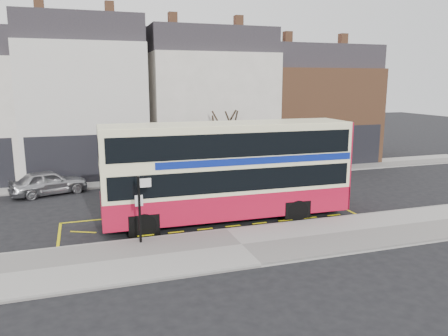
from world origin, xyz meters
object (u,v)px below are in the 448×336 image
object	(u,v)px
car_silver	(49,182)
street_tree_right	(224,119)
car_grey	(206,173)
double_decker_bus	(228,170)
bus_stop_post	(141,203)
car_white	(306,166)

from	to	relation	value
car_silver	street_tree_right	bearing A→B (deg)	-100.22
car_grey	double_decker_bus	bearing A→B (deg)	-171.21
car_silver	car_grey	distance (m)	9.49
double_decker_bus	car_grey	xyz separation A→B (m)	(1.04, 7.64, -1.73)
double_decker_bus	street_tree_right	bearing A→B (deg)	74.08
double_decker_bus	car_silver	world-z (taller)	double_decker_bus
bus_stop_post	car_white	xyz separation A→B (m)	(12.75, 9.77, -1.08)
double_decker_bus	car_white	world-z (taller)	double_decker_bus
car_grey	street_tree_right	distance (m)	4.10
bus_stop_post	car_grey	world-z (taller)	bus_stop_post
car_grey	car_white	size ratio (longest dim) A/B	0.87
car_white	street_tree_right	distance (m)	6.60
car_silver	street_tree_right	distance (m)	11.87
car_silver	street_tree_right	xyz separation A→B (m)	(11.30, 1.51, 3.28)
car_grey	street_tree_right	world-z (taller)	street_tree_right
bus_stop_post	car_white	size ratio (longest dim) A/B	0.55
bus_stop_post	street_tree_right	distance (m)	13.65
car_grey	car_white	world-z (taller)	car_white
car_white	double_decker_bus	bearing A→B (deg)	130.42
double_decker_bus	car_white	bearing A→B (deg)	43.81
bus_stop_post	car_white	distance (m)	16.10
double_decker_bus	bus_stop_post	size ratio (longest dim) A/B	4.30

